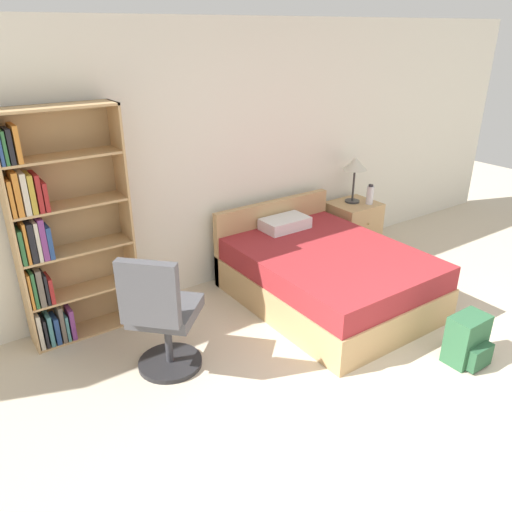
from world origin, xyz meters
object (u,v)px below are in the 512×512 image
at_px(bookshelf, 57,235).
at_px(nightstand, 352,228).
at_px(table_lamp, 355,166).
at_px(water_bottle, 370,195).
at_px(backpack_green, 468,341).
at_px(office_chair, 162,318).
at_px(bed, 324,274).

height_order(bookshelf, nightstand, bookshelf).
bearing_deg(table_lamp, water_bottle, -55.17).
bearing_deg(table_lamp, backpack_green, -110.69).
bearing_deg(office_chair, bookshelf, 114.36).
xyz_separation_m(bed, table_lamp, (1.08, 0.74, 0.77)).
xyz_separation_m(nightstand, backpack_green, (-0.82, -2.13, -0.11)).
bearing_deg(office_chair, backpack_green, -31.67).
bearing_deg(nightstand, bed, -147.22).
height_order(office_chair, backpack_green, office_chair).
height_order(nightstand, backpack_green, nightstand).
bearing_deg(bookshelf, table_lamp, -1.26).
bearing_deg(table_lamp, bookshelf, 178.74).
bearing_deg(bed, backpack_green, -79.60).
bearing_deg(nightstand, office_chair, -163.51).
relative_size(nightstand, water_bottle, 2.65).
distance_m(table_lamp, backpack_green, 2.48).
xyz_separation_m(nightstand, water_bottle, (0.12, -0.12, 0.42)).
bearing_deg(table_lamp, nightstand, -97.37).
bearing_deg(bed, office_chair, -174.96).
height_order(bookshelf, water_bottle, bookshelf).
relative_size(bookshelf, water_bottle, 8.42).
height_order(bed, nightstand, bed).
xyz_separation_m(bed, water_bottle, (1.20, 0.57, 0.44)).
xyz_separation_m(bookshelf, nightstand, (3.32, -0.12, -0.65)).
height_order(nightstand, water_bottle, water_bottle).
distance_m(bookshelf, office_chair, 1.16).
height_order(bed, table_lamp, table_lamp).
xyz_separation_m(office_chair, nightstand, (2.88, 0.85, -0.19)).
bearing_deg(bed, nightstand, 32.78).
bearing_deg(backpack_green, office_chair, 148.33).
xyz_separation_m(office_chair, backpack_green, (2.07, -1.28, -0.30)).
relative_size(nightstand, backpack_green, 1.49).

